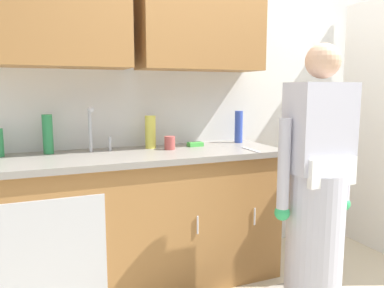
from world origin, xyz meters
TOP-DOWN VIEW (x-y plane):
  - kitchen_wall_with_uppers at (-0.14, 0.99)m, footprint 4.80×0.44m
  - counter_cabinet at (-0.55, 0.70)m, footprint 1.90×0.62m
  - countertop at (-0.55, 0.70)m, footprint 1.96×0.66m
  - sink at (-0.82, 0.71)m, footprint 0.50×0.36m
  - person_at_sink at (0.33, -0.02)m, footprint 0.55×0.34m
  - bottle_water_short at (0.30, 0.87)m, footprint 0.06×0.06m
  - bottle_water_tall at (-0.43, 0.86)m, footprint 0.08×0.08m
  - bottle_dish_liquid at (-1.12, 0.88)m, footprint 0.07×0.07m
  - cup_by_sink at (-0.33, 0.75)m, footprint 0.08×0.08m
  - knife_on_counter at (0.19, 0.49)m, footprint 0.04×0.24m
  - sponge at (-0.10, 0.82)m, footprint 0.11×0.07m

SIDE VIEW (x-z plane):
  - counter_cabinet at x=-0.55m, z-range 0.00..0.90m
  - person_at_sink at x=0.33m, z-range -0.12..1.50m
  - countertop at x=-0.55m, z-range 0.90..0.94m
  - sink at x=-0.82m, z-range 0.75..1.10m
  - knife_on_counter at x=0.19m, z-range 0.94..0.95m
  - sponge at x=-0.10m, z-range 0.94..0.97m
  - cup_by_sink at x=-0.33m, z-range 0.94..1.03m
  - bottle_water_tall at x=-0.43m, z-range 0.94..1.18m
  - bottle_water_short at x=0.30m, z-range 0.94..1.19m
  - bottle_dish_liquid at x=-1.12m, z-range 0.94..1.20m
  - kitchen_wall_with_uppers at x=-0.14m, z-range 0.13..2.83m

